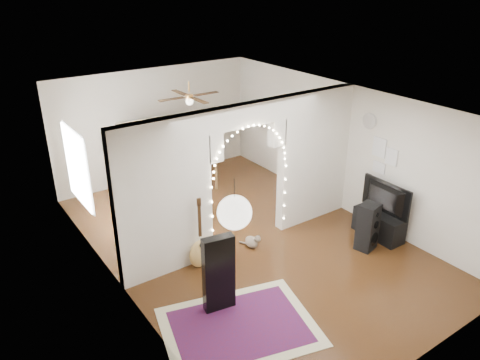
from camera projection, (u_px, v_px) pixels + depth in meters
floor at (246, 240)px, 8.98m from camera, size 7.50×7.50×0.00m
ceiling at (247, 103)px, 7.87m from camera, size 5.00×7.50×0.02m
wall_back at (155, 125)px, 11.22m from camera, size 5.00×0.02×2.70m
wall_front at (428, 279)px, 5.62m from camera, size 5.00×0.02×2.70m
wall_left at (113, 214)px, 7.12m from camera, size 0.02×7.50×2.70m
wall_right at (344, 148)px, 9.73m from camera, size 0.02×7.50×2.70m
divider_wall at (246, 172)px, 8.39m from camera, size 5.00×0.20×2.70m
fairy_lights at (251, 168)px, 8.24m from camera, size 1.64×0.04×1.60m
window at (77, 167)px, 8.41m from camera, size 0.04×1.20×1.40m
wall_clock at (370, 121)px, 8.96m from camera, size 0.03×0.31×0.31m
picture_frames at (383, 156)px, 8.91m from camera, size 0.02×0.50×0.70m
paper_lantern at (234, 213)px, 5.27m from camera, size 0.40×0.40×0.40m
ceiling_fan at (189, 96)px, 9.48m from camera, size 1.10×1.10×0.30m
area_rug at (239, 327)px, 6.80m from camera, size 2.52×2.13×0.02m
guitar_case at (219, 274)px, 6.94m from camera, size 0.50×0.24×1.26m
acoustic_guitar at (200, 242)px, 7.99m from camera, size 0.48×0.28×1.13m
tabby_cat at (252, 242)px, 8.70m from camera, size 0.30×0.45×0.30m
floor_speaker at (368, 227)px, 8.54m from camera, size 0.42×0.38×0.91m
media_console at (379, 225)px, 9.03m from camera, size 0.41×1.00×0.50m
tv at (382, 199)px, 8.80m from camera, size 0.15×1.08×0.62m
bookcase at (158, 156)px, 10.71m from camera, size 1.70×0.58×1.71m
dining_table at (190, 163)px, 10.75m from camera, size 1.25×0.87×0.76m
flower_vase at (189, 156)px, 10.68m from camera, size 0.19×0.19×0.19m
dining_chair_left at (161, 221)px, 9.11m from camera, size 0.70×0.72×0.54m
dining_chair_right at (178, 177)px, 11.20m from camera, size 0.50×0.51×0.43m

